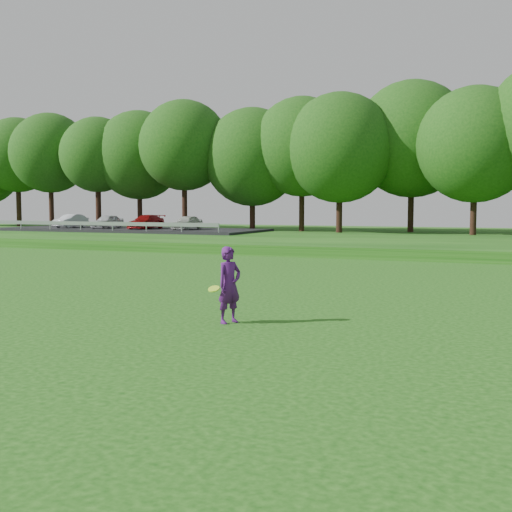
% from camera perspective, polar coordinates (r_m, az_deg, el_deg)
% --- Properties ---
extents(ground, '(140.00, 140.00, 0.00)m').
position_cam_1_polar(ground, '(16.26, -7.31, -5.58)').
color(ground, '#13460D').
rests_on(ground, ground).
extents(berm, '(130.00, 30.00, 0.60)m').
position_cam_1_polar(berm, '(48.56, 13.38, 1.45)').
color(berm, '#13460D').
rests_on(berm, ground).
extents(walking_path, '(130.00, 1.60, 0.04)m').
position_cam_1_polar(walking_path, '(34.88, 9.50, -0.14)').
color(walking_path, gray).
rests_on(walking_path, ground).
extents(treeline, '(104.00, 7.00, 15.00)m').
position_cam_1_polar(treeline, '(52.70, 14.28, 10.17)').
color(treeline, '#16440F').
rests_on(treeline, berm).
extents(parking_lot, '(24.00, 9.00, 1.38)m').
position_cam_1_polar(parking_lot, '(56.55, -11.47, 2.60)').
color(parking_lot, black).
rests_on(parking_lot, berm).
extents(woman, '(0.78, 0.80, 1.86)m').
position_cam_1_polar(woman, '(15.49, -2.39, -2.58)').
color(woman, '#501666').
rests_on(woman, ground).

